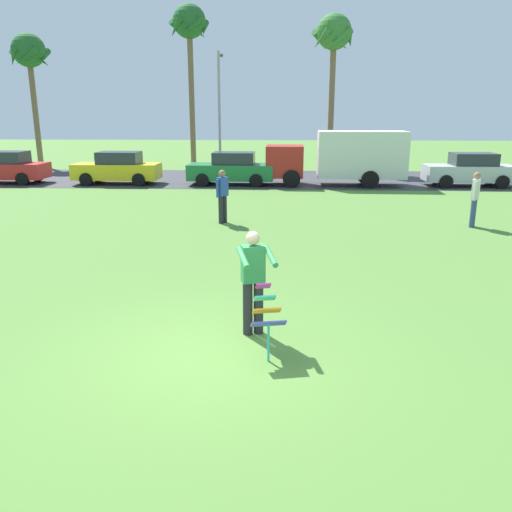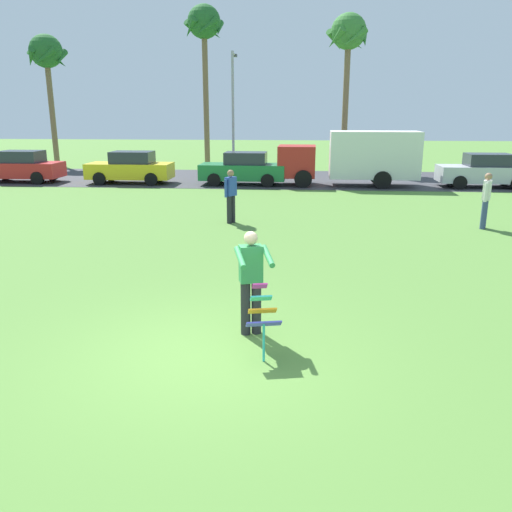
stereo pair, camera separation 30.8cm
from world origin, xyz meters
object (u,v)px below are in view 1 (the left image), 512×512
palm_tree_left_near (29,56)px  palm_tree_right_near (190,30)px  parked_car_yellow (118,169)px  person_walker_far (222,195)px  palm_tree_centre_far (334,39)px  parked_car_green (232,169)px  parked_truck_red_cab (344,156)px  kite_held (267,312)px  streetlight_pole (220,103)px  person_kite_flyer (253,279)px  parked_car_silver (470,170)px  parked_car_red (5,168)px  person_walker_near (475,198)px

palm_tree_left_near → palm_tree_right_near: palm_tree_right_near is taller
parked_car_yellow → person_walker_far: 11.13m
palm_tree_right_near → palm_tree_centre_far: palm_tree_right_near is taller
parked_car_green → parked_truck_red_cab: (5.50, 0.00, 0.64)m
kite_held → parked_truck_red_cab: 19.04m
palm_tree_centre_far → person_walker_far: size_ratio=5.30×
streetlight_pole → palm_tree_centre_far: bearing=6.7°
person_kite_flyer → parked_car_silver: 20.34m
parked_car_silver → person_kite_flyer: bearing=-118.1°
palm_tree_right_near → palm_tree_centre_far: size_ratio=1.10×
parked_car_red → palm_tree_centre_far: 20.03m
person_kite_flyer → parked_car_yellow: bearing=113.3°
person_walker_far → parked_car_silver: bearing=39.8°
palm_tree_right_near → streetlight_pole: bearing=-49.1°
streetlight_pole → person_walker_far: streetlight_pole is taller
palm_tree_left_near → streetlight_pole: palm_tree_left_near is taller
parked_car_silver → palm_tree_right_near: size_ratio=0.42×
parked_car_yellow → person_walker_far: bearing=-55.6°
parked_car_green → parked_car_silver: (11.59, 0.00, 0.00)m
parked_car_yellow → palm_tree_centre_far: bearing=35.3°
person_kite_flyer → parked_car_yellow: (-7.75, 17.95, -0.18)m
streetlight_pole → person_walker_far: size_ratio=4.05×
parked_car_silver → person_walker_far: person_walker_far is taller
person_kite_flyer → palm_tree_right_near: (-5.50, 27.52, 7.57)m
palm_tree_left_near → parked_truck_red_cab: bearing=-24.7°
streetlight_pole → palm_tree_right_near: bearing=130.9°
parked_car_red → person_walker_far: 15.17m
person_kite_flyer → parked_car_yellow: 19.55m
person_kite_flyer → palm_tree_left_near: bearing=120.5°
palm_tree_centre_far → parked_car_silver: bearing=-52.6°
parked_truck_red_cab → palm_tree_left_near: (-19.23, 8.85, 5.52)m
streetlight_pole → person_walker_near: (9.88, -16.52, -3.06)m
streetlight_pole → parked_truck_red_cab: bearing=-46.1°
parked_car_green → palm_tree_right_near: bearing=110.0°
parked_car_red → person_walker_near: person_walker_near is taller
kite_held → palm_tree_right_near: (-5.73, 28.31, 7.82)m
parked_car_green → person_walker_far: (0.56, -9.19, 0.16)m
parked_car_red → parked_truck_red_cab: bearing=0.0°
parked_car_silver → palm_tree_right_near: bearing=147.6°
parked_truck_red_cab → parked_car_green: bearing=-180.0°
person_walker_near → parked_truck_red_cab: bearing=107.8°
palm_tree_left_near → parked_car_yellow: bearing=-47.9°
kite_held → parked_truck_red_cab: size_ratio=0.16×
person_walker_far → palm_tree_left_near: bearing=128.4°
kite_held → parked_car_green: size_ratio=0.25×
parked_car_red → parked_truck_red_cab: size_ratio=0.62×
parked_car_red → palm_tree_right_near: 14.70m
person_kite_flyer → streetlight_pole: 25.49m
palm_tree_right_near → person_walker_far: bearing=-77.9°
palm_tree_centre_far → palm_tree_left_near: bearing=177.3°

